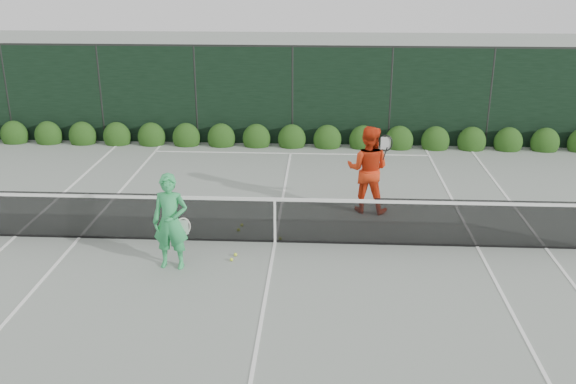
{
  "coord_description": "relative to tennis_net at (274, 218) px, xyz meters",
  "views": [
    {
      "loc": [
        0.91,
        -12.02,
        5.51
      ],
      "look_at": [
        0.25,
        0.3,
        1.0
      ],
      "focal_mm": 40.0,
      "sensor_mm": 36.0,
      "label": 1
    }
  ],
  "objects": [
    {
      "name": "court_lines",
      "position": [
        0.02,
        0.0,
        -0.53
      ],
      "size": [
        11.03,
        23.83,
        0.01
      ],
      "color": "white",
      "rests_on": "ground"
    },
    {
      "name": "tennis_balls",
      "position": [
        -0.58,
        -0.04,
        -0.5
      ],
      "size": [
        0.99,
        1.77,
        0.07
      ],
      "color": "#D7EF35",
      "rests_on": "ground"
    },
    {
      "name": "player_man",
      "position": [
        2.01,
        1.88,
        0.48
      ],
      "size": [
        1.13,
        0.97,
        2.01
      ],
      "rotation": [
        0.0,
        0.0,
        2.91
      ],
      "color": "red",
      "rests_on": "ground"
    },
    {
      "name": "tennis_net",
      "position": [
        0.0,
        0.0,
        0.0
      ],
      "size": [
        12.9,
        0.1,
        1.07
      ],
      "color": "black",
      "rests_on": "ground"
    },
    {
      "name": "windscreen_fence",
      "position": [
        0.02,
        -2.71,
        0.98
      ],
      "size": [
        32.0,
        21.07,
        3.06
      ],
      "color": "black",
      "rests_on": "ground"
    },
    {
      "name": "player_woman",
      "position": [
        -1.82,
        -1.2,
        0.39
      ],
      "size": [
        0.7,
        0.49,
        1.84
      ],
      "rotation": [
        0.0,
        0.0,
        -0.07
      ],
      "color": "#32AA5C",
      "rests_on": "ground"
    },
    {
      "name": "hedge_row",
      "position": [
        0.02,
        7.15,
        -0.3
      ],
      "size": [
        31.66,
        0.65,
        0.94
      ],
      "color": "#173A0F",
      "rests_on": "ground"
    },
    {
      "name": "ground",
      "position": [
        0.02,
        0.0,
        -0.53
      ],
      "size": [
        80.0,
        80.0,
        0.0
      ],
      "primitive_type": "plane",
      "color": "gray",
      "rests_on": "ground"
    }
  ]
}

